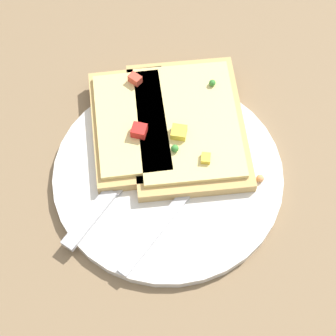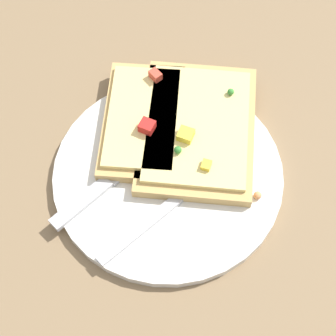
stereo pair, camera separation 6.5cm
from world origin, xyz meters
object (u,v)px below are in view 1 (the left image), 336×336
(pizza_slice_main, at_px, (188,124))
(pizza_slice_corner, at_px, (132,125))
(fork, at_px, (186,193))
(knife, at_px, (116,186))
(plate, at_px, (168,175))

(pizza_slice_main, xyz_separation_m, pizza_slice_corner, (-0.04, 0.05, 0.00))
(fork, bearing_deg, knife, 119.67)
(pizza_slice_main, bearing_deg, knife, 127.58)
(plate, height_order, pizza_slice_corner, pizza_slice_corner)
(knife, bearing_deg, pizza_slice_main, -12.28)
(plate, bearing_deg, knife, 147.58)
(pizza_slice_main, distance_m, pizza_slice_corner, 0.07)
(fork, distance_m, knife, 0.08)
(fork, bearing_deg, pizza_slice_corner, 73.01)
(fork, distance_m, pizza_slice_main, 0.09)
(plate, xyz_separation_m, knife, (-0.05, 0.03, 0.01))
(knife, distance_m, pizza_slice_main, 0.12)
(knife, xyz_separation_m, pizza_slice_main, (0.11, -0.01, 0.01))
(knife, xyz_separation_m, pizza_slice_corner, (0.07, 0.04, 0.01))
(pizza_slice_main, bearing_deg, pizza_slice_corner, 85.18)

